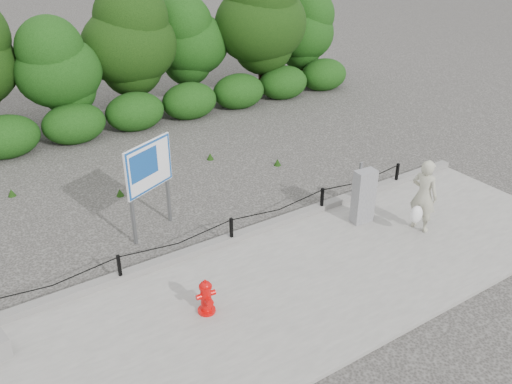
{
  "coord_description": "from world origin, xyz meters",
  "views": [
    {
      "loc": [
        -4.97,
        -8.52,
        6.52
      ],
      "look_at": [
        0.76,
        0.2,
        1.0
      ],
      "focal_mm": 38.0,
      "sensor_mm": 36.0,
      "label": 1
    }
  ],
  "objects": [
    {
      "name": "utility_cabinet",
      "position": [
        2.96,
        -0.87,
        0.72
      ],
      "size": [
        0.51,
        0.37,
        1.42
      ],
      "rotation": [
        0.0,
        0.0,
        -0.09
      ],
      "color": "#98989B",
      "rests_on": "sidewalk"
    },
    {
      "name": "curb",
      "position": [
        0.0,
        0.05,
        0.15
      ],
      "size": [
        14.0,
        0.22,
        0.14
      ],
      "primitive_type": "cube",
      "color": "slate",
      "rests_on": "sidewalk"
    },
    {
      "name": "ground",
      "position": [
        0.0,
        0.0,
        0.0
      ],
      "size": [
        90.0,
        90.0,
        0.0
      ],
      "primitive_type": "plane",
      "color": "#2D2B28",
      "rests_on": "ground"
    },
    {
      "name": "pedestrian",
      "position": [
        3.8,
        -1.84,
        0.9
      ],
      "size": [
        0.76,
        0.69,
        1.68
      ],
      "rotation": [
        0.0,
        0.0,
        1.79
      ],
      "color": "#ACAA93",
      "rests_on": "sidewalk"
    },
    {
      "name": "chain_barrier",
      "position": [
        0.0,
        0.0,
        0.46
      ],
      "size": [
        10.06,
        0.06,
        0.6
      ],
      "color": "black",
      "rests_on": "sidewalk"
    },
    {
      "name": "fire_hydrant",
      "position": [
        -1.54,
        -1.7,
        0.41
      ],
      "size": [
        0.37,
        0.38,
        0.69
      ],
      "rotation": [
        0.0,
        0.0,
        -0.09
      ],
      "color": "red",
      "rests_on": "sidewalk"
    },
    {
      "name": "treeline",
      "position": [
        0.67,
        8.93,
        2.48
      ],
      "size": [
        20.08,
        3.7,
        4.82
      ],
      "color": "black",
      "rests_on": "ground"
    },
    {
      "name": "advertising_sign",
      "position": [
        -1.17,
        1.41,
        1.55
      ],
      "size": [
        1.26,
        0.63,
        2.19
      ],
      "rotation": [
        0.0,
        0.0,
        0.43
      ],
      "color": "slate",
      "rests_on": "ground"
    },
    {
      "name": "sidewalk",
      "position": [
        0.0,
        -2.0,
        0.04
      ],
      "size": [
        14.0,
        4.0,
        0.08
      ],
      "primitive_type": "cube",
      "color": "gray",
      "rests_on": "ground"
    }
  ]
}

